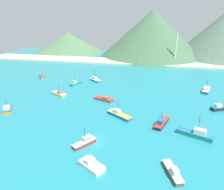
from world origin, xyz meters
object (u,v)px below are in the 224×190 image
(fishing_boat_7, at_px, (85,142))
(fishing_boat_11, at_px, (7,109))
(fishing_boat_1, at_px, (95,80))
(fishing_boat_15, at_px, (42,76))
(fishing_boat_13, at_px, (161,123))
(fishing_boat_4, at_px, (59,94))
(radio_tower, at_px, (176,49))
(fishing_boat_8, at_px, (173,172))
(fishing_boat_0, at_px, (196,134))
(fishing_boat_6, at_px, (91,165))
(fishing_boat_10, at_px, (219,108))
(fishing_boat_14, at_px, (119,114))
(fishing_boat_5, at_px, (75,83))
(fishing_boat_12, at_px, (104,99))
(fishing_boat_3, at_px, (206,90))

(fishing_boat_7, height_order, fishing_boat_11, fishing_boat_11)
(fishing_boat_1, bearing_deg, fishing_boat_15, 179.28)
(fishing_boat_1, xyz_separation_m, fishing_boat_13, (35.95, -43.95, 0.11))
(fishing_boat_4, xyz_separation_m, fishing_boat_11, (-11.97, -20.36, 0.17))
(fishing_boat_7, bearing_deg, radio_tower, 74.14)
(fishing_boat_13, bearing_deg, fishing_boat_8, -84.27)
(fishing_boat_0, height_order, fishing_boat_13, fishing_boat_0)
(fishing_boat_0, distance_m, fishing_boat_6, 33.60)
(fishing_boat_4, bearing_deg, fishing_boat_10, -1.91)
(fishing_boat_14, distance_m, radio_tower, 96.84)
(fishing_boat_1, bearing_deg, fishing_boat_8, -60.45)
(fishing_boat_0, distance_m, fishing_boat_7, 33.63)
(fishing_boat_5, xyz_separation_m, fishing_boat_7, (23.08, -51.85, 0.07))
(fishing_boat_0, relative_size, fishing_boat_14, 1.08)
(fishing_boat_1, bearing_deg, fishing_boat_0, -46.90)
(fishing_boat_0, xyz_separation_m, fishing_boat_1, (-46.17, 49.35, -0.22))
(fishing_boat_13, relative_size, fishing_boat_15, 1.07)
(fishing_boat_4, xyz_separation_m, fishing_boat_12, (22.08, -1.89, -0.06))
(fishing_boat_3, relative_size, fishing_boat_11, 1.37)
(fishing_boat_10, xyz_separation_m, fishing_boat_12, (-46.59, 0.39, -0.27))
(fishing_boat_10, bearing_deg, fishing_boat_3, 91.72)
(fishing_boat_5, relative_size, fishing_boat_10, 1.06)
(fishing_boat_3, relative_size, fishing_boat_12, 1.13)
(fishing_boat_4, height_order, radio_tower, radio_tower)
(fishing_boat_1, distance_m, fishing_boat_4, 26.85)
(fishing_boat_8, xyz_separation_m, fishing_boat_11, (-60.69, 22.48, 0.09))
(fishing_boat_11, relative_size, radio_tower, 0.32)
(fishing_boat_5, relative_size, fishing_boat_11, 0.99)
(fishing_boat_5, bearing_deg, fishing_boat_8, -51.52)
(fishing_boat_4, relative_size, fishing_boat_5, 1.10)
(fishing_boat_1, distance_m, radio_tower, 70.46)
(fishing_boat_7, relative_size, fishing_boat_13, 0.72)
(fishing_boat_4, distance_m, fishing_boat_7, 43.32)
(fishing_boat_4, relative_size, fishing_boat_14, 0.83)
(fishing_boat_8, distance_m, fishing_boat_15, 98.71)
(fishing_boat_0, bearing_deg, fishing_boat_8, -113.27)
(fishing_boat_0, bearing_deg, radio_tower, 89.95)
(fishing_boat_8, height_order, fishing_boat_15, fishing_boat_15)
(fishing_boat_1, relative_size, fishing_boat_7, 1.06)
(fishing_boat_14, relative_size, fishing_boat_15, 1.06)
(fishing_boat_3, distance_m, fishing_boat_4, 70.73)
(fishing_boat_5, distance_m, fishing_boat_6, 66.93)
(fishing_boat_0, height_order, fishing_boat_7, fishing_boat_0)
(fishing_boat_1, xyz_separation_m, fishing_boat_4, (-10.40, -24.75, -0.08))
(fishing_boat_7, relative_size, fishing_boat_12, 0.78)
(fishing_boat_6, relative_size, fishing_boat_7, 1.03)
(fishing_boat_0, xyz_separation_m, fishing_boat_8, (-7.85, -18.26, -0.22))
(fishing_boat_12, bearing_deg, fishing_boat_4, 175.09)
(fishing_boat_13, height_order, radio_tower, radio_tower)
(fishing_boat_10, bearing_deg, fishing_boat_11, -167.37)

